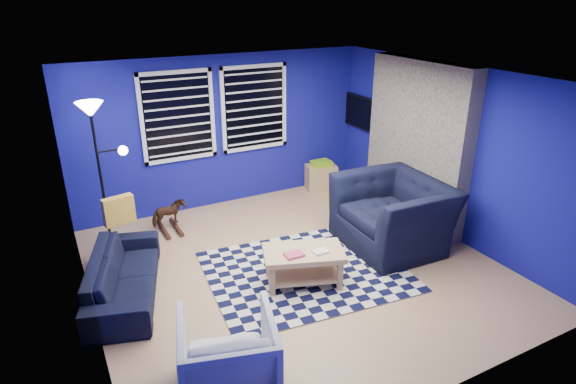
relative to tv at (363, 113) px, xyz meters
The scene contains 18 objects.
floor 3.46m from the tv, 140.73° to the right, with size 5.00×5.00×0.00m, color tan.
ceiling 3.35m from the tv, 140.73° to the right, with size 5.00×5.00×0.00m, color white.
wall_back 2.50m from the tv, 168.45° to the left, with size 5.00×5.00×0.00m, color navy.
wall_left 5.34m from the tv, 157.98° to the right, with size 5.00×5.00×0.00m, color navy.
wall_right 2.01m from the tv, 88.45° to the right, with size 5.00×5.00×0.00m, color navy.
fireplace 1.52m from the tv, 93.32° to the right, with size 0.65×2.00×2.50m.
window_left 3.24m from the tv, behind, with size 1.17×0.06×1.42m.
window_right 1.96m from the tv, 166.32° to the left, with size 1.17×0.06×1.42m.
tv is the anchor object (origin of this frame).
rug 3.48m from the tv, 137.94° to the right, with size 2.50×2.00×0.02m, color black.
sofa 4.94m from the tv, 161.04° to the right, with size 0.72×1.84×0.54m, color black.
armchair_big 2.42m from the tv, 113.74° to the right, with size 1.29×1.48×0.96m, color black.
armchair_bent 5.45m from the tv, 138.20° to the right, with size 0.84×0.87×0.79m, color gray.
rocking_horse 3.80m from the tv, behind, with size 0.50×0.23×0.42m, color #422915.
coffee_table 3.62m from the tv, 137.06° to the right, with size 1.11×0.86×0.49m.
cabinet 1.37m from the tv, 159.98° to the left, with size 0.61×0.48×0.54m.
floor_lamp 4.50m from the tv, behind, with size 0.57×0.35×2.09m.
throw_pillow 4.50m from the tv, behind, with size 0.40×0.12×0.38m, color gold.
Camera 1 is at (-2.65, -4.82, 3.40)m, focal length 30.00 mm.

